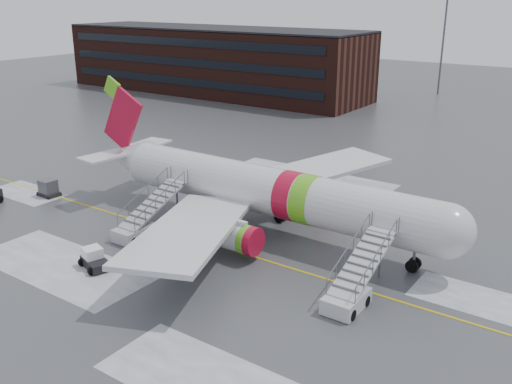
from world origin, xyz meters
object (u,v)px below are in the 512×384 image
Objects in this scene: airliner at (261,190)px; airstair_aft at (141,223)px; pushback_tug at (94,259)px; uld_container at (48,189)px; airstair_fwd at (352,288)px.

airliner is 9.87m from airstair_aft.
pushback_tug is (1.34, -5.88, -0.44)m from airstair_aft.
airliner is 17.52× the size of uld_container.
airstair_fwd is 18.40m from airstair_aft.
uld_container is (-14.18, 1.64, -0.31)m from airstair_aft.
airstair_aft is at bearing -137.02° from airliner.
airliner is 4.55× the size of airstair_aft.
airstair_fwd is 18.05m from pushback_tug.
airliner is at bearing 150.14° from airstair_fwd.
pushback_tug is at bearing -160.99° from airstair_fwd.
airstair_aft is (-7.01, -6.54, -2.35)m from airliner.
uld_container is at bearing 154.17° from pushback_tug.
airliner reaches higher than pushback_tug.
airstair_aft is at bearing 180.00° from airstair_fwd.
airstair_aft is 14.28m from uld_container.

